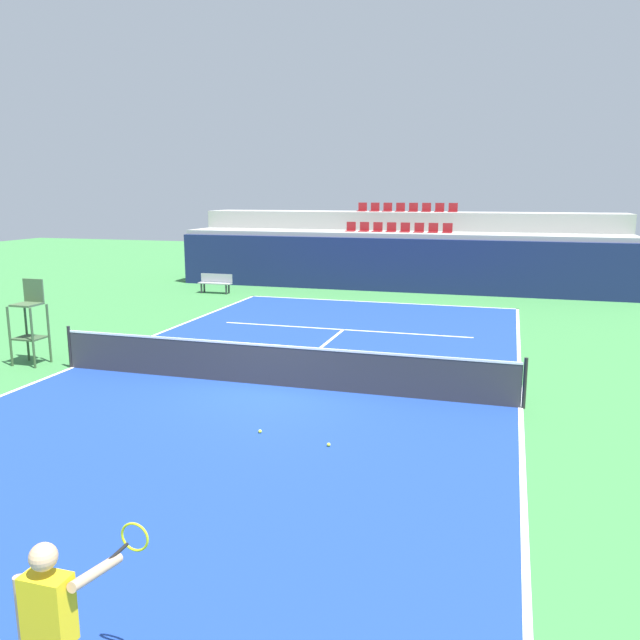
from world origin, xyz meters
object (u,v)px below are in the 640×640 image
Objects in this scene: tennis_ball_0 at (329,445)px; tennis_ball_1 at (260,431)px; umpire_chair at (30,319)px; player_bench at (216,282)px; tennis_net at (273,365)px; player at (53,626)px.

tennis_ball_0 is 1.41m from tennis_ball_1.
player_bench is (-0.69, 12.28, -0.68)m from umpire_chair.
tennis_net is at bearing -59.06° from player_bench.
umpire_chair is 8.14m from tennis_ball_1.
tennis_net is 167.88× the size of tennis_ball_1.
player reaches higher than tennis_ball_0.
umpire_chair is at bearing 120.20° from player.
tennis_ball_0 is 1.00× the size of tennis_ball_1.
player is 25.91× the size of tennis_ball_1.
tennis_net reaches higher than tennis_ball_0.
player is 1.14× the size of player_bench.
player is 25.91× the size of tennis_ball_0.
tennis_ball_1 is at bearing 86.79° from player.
player is 12.78m from umpire_chair.
tennis_ball_0 is at bearing -19.56° from umpire_chair.
umpire_chair reaches higher than tennis_ball_1.
tennis_ball_1 is (7.51, -2.91, -1.14)m from umpire_chair.
tennis_ball_1 is (-0.93, 6.68, -0.94)m from player.
tennis_net is 7.39× the size of player_bench.
tennis_net is 5.04× the size of umpire_chair.
tennis_ball_0 is (2.20, -3.11, -0.47)m from tennis_net.
player is (1.74, -9.53, 0.47)m from tennis_net.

